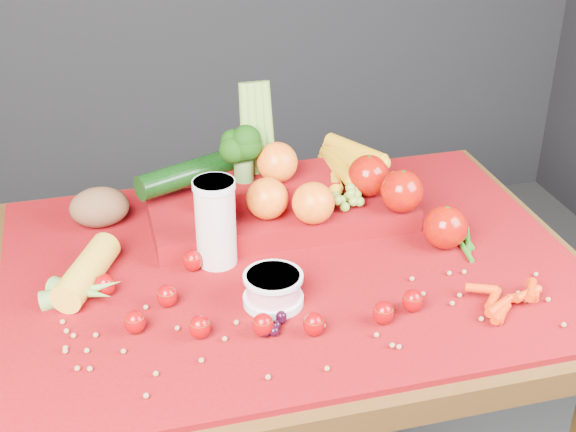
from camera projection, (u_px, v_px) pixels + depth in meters
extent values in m
cube|color=#3B250D|center=(291.00, 279.00, 1.51)|extent=(1.10, 0.80, 0.05)
cube|color=#3B250D|center=(56.00, 365.00, 1.87)|extent=(0.06, 0.06, 0.70)
cube|color=#3B250D|center=(436.00, 304.00, 2.08)|extent=(0.06, 0.06, 0.70)
cube|color=maroon|center=(291.00, 265.00, 1.50)|extent=(1.05, 0.75, 0.01)
cylinder|color=beige|center=(216.00, 223.00, 1.46)|extent=(0.07, 0.07, 0.17)
cylinder|color=silver|center=(214.00, 185.00, 1.42)|extent=(0.08, 0.08, 0.01)
cylinder|color=silver|center=(273.00, 299.00, 1.38)|extent=(0.10, 0.10, 0.01)
cylinder|color=pink|center=(273.00, 286.00, 1.37)|extent=(0.09, 0.09, 0.04)
cylinder|color=silver|center=(273.00, 277.00, 1.36)|extent=(0.10, 0.10, 0.01)
ellipsoid|color=#9C000A|center=(167.00, 296.00, 1.37)|extent=(0.04, 0.04, 0.04)
cone|color=#15490D|center=(166.00, 287.00, 1.36)|extent=(0.03, 0.03, 0.01)
ellipsoid|color=#9C000A|center=(135.00, 322.00, 1.30)|extent=(0.04, 0.04, 0.04)
cone|color=#15490D|center=(134.00, 312.00, 1.29)|extent=(0.03, 0.03, 0.01)
ellipsoid|color=#9C000A|center=(200.00, 327.00, 1.29)|extent=(0.04, 0.04, 0.04)
cone|color=#15490D|center=(199.00, 317.00, 1.28)|extent=(0.03, 0.03, 0.01)
ellipsoid|color=#9C000A|center=(263.00, 325.00, 1.30)|extent=(0.04, 0.04, 0.04)
cone|color=#15490D|center=(263.00, 315.00, 1.29)|extent=(0.03, 0.03, 0.01)
ellipsoid|color=#9C000A|center=(314.00, 324.00, 1.30)|extent=(0.04, 0.04, 0.04)
cone|color=#15490D|center=(314.00, 315.00, 1.29)|extent=(0.03, 0.03, 0.01)
ellipsoid|color=#9C000A|center=(383.00, 313.00, 1.32)|extent=(0.04, 0.04, 0.04)
cone|color=#15490D|center=(384.00, 303.00, 1.31)|extent=(0.03, 0.03, 0.01)
ellipsoid|color=#9C000A|center=(193.00, 261.00, 1.46)|extent=(0.04, 0.04, 0.04)
cone|color=#15490D|center=(192.00, 252.00, 1.45)|extent=(0.03, 0.03, 0.01)
ellipsoid|color=#9C000A|center=(105.00, 285.00, 1.39)|extent=(0.04, 0.04, 0.04)
cone|color=#15490D|center=(104.00, 276.00, 1.38)|extent=(0.03, 0.03, 0.01)
ellipsoid|color=#9C000A|center=(413.00, 301.00, 1.35)|extent=(0.04, 0.04, 0.04)
cone|color=#15490D|center=(413.00, 291.00, 1.34)|extent=(0.03, 0.03, 0.01)
cylinder|color=gold|center=(87.00, 272.00, 1.42)|extent=(0.13, 0.19, 0.06)
ellipsoid|color=brown|center=(99.00, 207.00, 1.60)|extent=(0.12, 0.09, 0.08)
cube|color=maroon|center=(281.00, 212.00, 1.62)|extent=(0.52, 0.22, 0.04)
cube|color=maroon|center=(266.00, 185.00, 1.63)|extent=(0.28, 0.12, 0.03)
sphere|color=#981700|center=(402.00, 191.00, 1.56)|extent=(0.09, 0.09, 0.09)
sphere|color=#981700|center=(445.00, 227.00, 1.53)|extent=(0.09, 0.09, 0.09)
sphere|color=#981700|center=(369.00, 176.00, 1.62)|extent=(0.09, 0.09, 0.09)
sphere|color=red|center=(267.00, 199.00, 1.53)|extent=(0.08, 0.08, 0.08)
sphere|color=red|center=(313.00, 203.00, 1.52)|extent=(0.08, 0.08, 0.08)
sphere|color=red|center=(277.00, 162.00, 1.59)|extent=(0.08, 0.08, 0.08)
cylinder|color=#C38007|center=(330.00, 173.00, 1.68)|extent=(0.06, 0.16, 0.04)
cylinder|color=#C38007|center=(339.00, 166.00, 1.68)|extent=(0.04, 0.16, 0.04)
cylinder|color=#C38007|center=(348.00, 158.00, 1.68)|extent=(0.07, 0.16, 0.04)
cylinder|color=#C38007|center=(355.00, 151.00, 1.67)|extent=(0.10, 0.16, 0.04)
cylinder|color=#3F662D|center=(244.00, 170.00, 1.60)|extent=(0.04, 0.04, 0.04)
cylinder|color=olive|center=(246.00, 137.00, 1.62)|extent=(0.03, 0.06, 0.22)
cylinder|color=olive|center=(253.00, 136.00, 1.62)|extent=(0.02, 0.06, 0.22)
cylinder|color=olive|center=(261.00, 136.00, 1.62)|extent=(0.02, 0.06, 0.22)
cylinder|color=olive|center=(269.00, 135.00, 1.63)|extent=(0.03, 0.06, 0.22)
cylinder|color=black|center=(194.00, 172.00, 1.62)|extent=(0.25, 0.14, 0.05)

